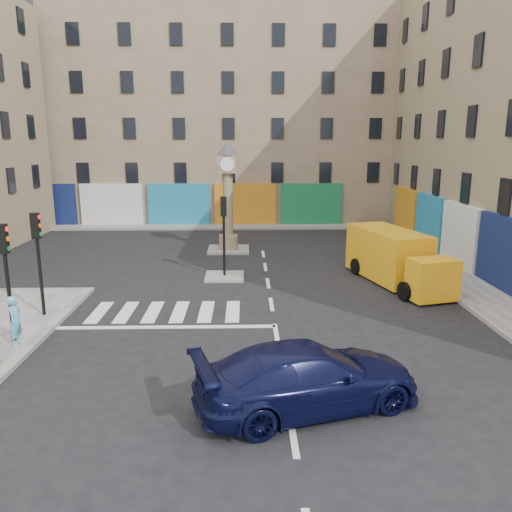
{
  "coord_description": "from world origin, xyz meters",
  "views": [
    {
      "loc": [
        -1.02,
        -14.65,
        6.24
      ],
      "look_at": [
        -0.61,
        3.83,
        2.0
      ],
      "focal_mm": 35.0,
      "sensor_mm": 36.0,
      "label": 1
    }
  ],
  "objects_px": {
    "traffic_light_island": "(224,223)",
    "clock_pillar": "(228,190)",
    "traffic_light_left_near": "(6,264)",
    "traffic_light_left_far": "(38,248)",
    "navy_sedan": "(308,377)",
    "yellow_van": "(395,258)",
    "pedestrian_blue": "(16,321)"
  },
  "relations": [
    {
      "from": "traffic_light_island",
      "to": "clock_pillar",
      "type": "bearing_deg",
      "value": 90.0
    },
    {
      "from": "traffic_light_left_near",
      "to": "traffic_light_island",
      "type": "bearing_deg",
      "value": 51.07
    },
    {
      "from": "traffic_light_left_far",
      "to": "traffic_light_island",
      "type": "bearing_deg",
      "value": 40.6
    },
    {
      "from": "clock_pillar",
      "to": "navy_sedan",
      "type": "relative_size",
      "value": 1.12
    },
    {
      "from": "traffic_light_left_near",
      "to": "traffic_light_left_far",
      "type": "xyz_separation_m",
      "value": [
        0.0,
        2.4,
        0.0
      ]
    },
    {
      "from": "traffic_light_left_near",
      "to": "yellow_van",
      "type": "bearing_deg",
      "value": 25.89
    },
    {
      "from": "navy_sedan",
      "to": "pedestrian_blue",
      "type": "distance_m",
      "value": 9.18
    },
    {
      "from": "clock_pillar",
      "to": "yellow_van",
      "type": "distance_m",
      "value": 10.68
    },
    {
      "from": "navy_sedan",
      "to": "pedestrian_blue",
      "type": "height_order",
      "value": "pedestrian_blue"
    },
    {
      "from": "traffic_light_left_near",
      "to": "traffic_light_left_far",
      "type": "height_order",
      "value": "same"
    },
    {
      "from": "yellow_van",
      "to": "traffic_light_left_near",
      "type": "bearing_deg",
      "value": -168.5
    },
    {
      "from": "clock_pillar",
      "to": "yellow_van",
      "type": "relative_size",
      "value": 0.92
    },
    {
      "from": "navy_sedan",
      "to": "traffic_light_left_far",
      "type": "bearing_deg",
      "value": 36.27
    },
    {
      "from": "traffic_light_island",
      "to": "traffic_light_left_far",
      "type": "bearing_deg",
      "value": -139.4
    },
    {
      "from": "navy_sedan",
      "to": "yellow_van",
      "type": "xyz_separation_m",
      "value": [
        5.25,
        10.78,
        0.36
      ]
    },
    {
      "from": "traffic_light_island",
      "to": "yellow_van",
      "type": "distance_m",
      "value": 7.9
    },
    {
      "from": "clock_pillar",
      "to": "navy_sedan",
      "type": "height_order",
      "value": "clock_pillar"
    },
    {
      "from": "traffic_light_left_far",
      "to": "navy_sedan",
      "type": "height_order",
      "value": "traffic_light_left_far"
    },
    {
      "from": "navy_sedan",
      "to": "pedestrian_blue",
      "type": "relative_size",
      "value": 3.47
    },
    {
      "from": "traffic_light_left_far",
      "to": "traffic_light_island",
      "type": "height_order",
      "value": "traffic_light_left_far"
    },
    {
      "from": "navy_sedan",
      "to": "pedestrian_blue",
      "type": "bearing_deg",
      "value": 49.46
    },
    {
      "from": "traffic_light_left_near",
      "to": "traffic_light_island",
      "type": "xyz_separation_m",
      "value": [
        6.3,
        7.8,
        -0.03
      ]
    },
    {
      "from": "traffic_light_left_near",
      "to": "pedestrian_blue",
      "type": "relative_size",
      "value": 2.35
    },
    {
      "from": "traffic_light_island",
      "to": "yellow_van",
      "type": "height_order",
      "value": "traffic_light_island"
    },
    {
      "from": "traffic_light_left_near",
      "to": "traffic_light_island",
      "type": "relative_size",
      "value": 1.0
    },
    {
      "from": "navy_sedan",
      "to": "yellow_van",
      "type": "bearing_deg",
      "value": -43.6
    },
    {
      "from": "traffic_light_island",
      "to": "navy_sedan",
      "type": "relative_size",
      "value": 0.68
    },
    {
      "from": "traffic_light_left_near",
      "to": "clock_pillar",
      "type": "relative_size",
      "value": 0.61
    },
    {
      "from": "traffic_light_island",
      "to": "yellow_van",
      "type": "bearing_deg",
      "value": -7.4
    },
    {
      "from": "clock_pillar",
      "to": "navy_sedan",
      "type": "xyz_separation_m",
      "value": [
        2.46,
        -17.78,
        -2.76
      ]
    },
    {
      "from": "traffic_light_left_far",
      "to": "yellow_van",
      "type": "xyz_separation_m",
      "value": [
        14.01,
        4.4,
        -1.47
      ]
    },
    {
      "from": "traffic_light_left_near",
      "to": "yellow_van",
      "type": "relative_size",
      "value": 0.56
    }
  ]
}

